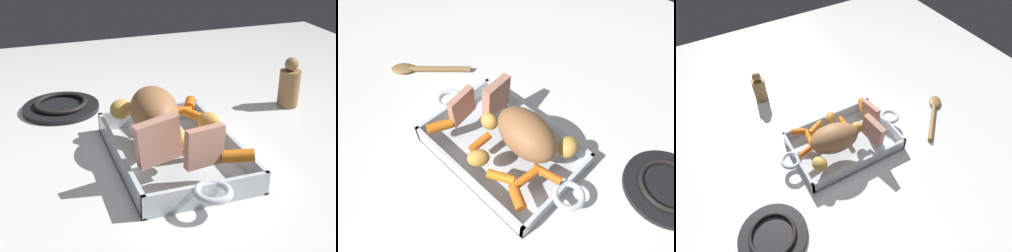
# 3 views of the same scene
# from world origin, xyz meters

# --- Properties ---
(ground_plane) EXTENTS (1.85, 1.85, 0.00)m
(ground_plane) POSITION_xyz_m (0.00, 0.00, 0.00)
(ground_plane) COLOR white
(roasting_dish) EXTENTS (0.45, 0.23, 0.05)m
(roasting_dish) POSITION_xyz_m (0.00, 0.00, 0.01)
(roasting_dish) COLOR silver
(roasting_dish) RESTS_ON ground_plane
(pork_roast) EXTENTS (0.17, 0.11, 0.09)m
(pork_roast) POSITION_xyz_m (-0.05, -0.03, 0.09)
(pork_roast) COLOR #A36D43
(pork_roast) RESTS_ON roasting_dish
(roast_slice_thick) EXTENTS (0.03, 0.08, 0.07)m
(roast_slice_thick) POSITION_xyz_m (0.11, 0.02, 0.08)
(roast_slice_thick) COLOR tan
(roast_slice_thick) RESTS_ON roasting_dish
(roast_slice_outer) EXTENTS (0.04, 0.09, 0.09)m
(roast_slice_outer) POSITION_xyz_m (0.08, -0.06, 0.09)
(roast_slice_outer) COLOR tan
(roast_slice_outer) RESTS_ON roasting_dish
(baby_carrot_northwest) EXTENTS (0.06, 0.04, 0.02)m
(baby_carrot_northwest) POSITION_xyz_m (-0.07, 0.07, 0.06)
(baby_carrot_northwest) COLOR orange
(baby_carrot_northwest) RESTS_ON roasting_dish
(baby_carrot_long) EXTENTS (0.05, 0.04, 0.02)m
(baby_carrot_long) POSITION_xyz_m (-0.13, 0.08, 0.06)
(baby_carrot_long) COLOR orange
(baby_carrot_long) RESTS_ON roasting_dish
(baby_carrot_short) EXTENTS (0.04, 0.06, 0.03)m
(baby_carrot_short) POSITION_xyz_m (0.12, 0.08, 0.06)
(baby_carrot_short) COLOR orange
(baby_carrot_short) RESTS_ON roasting_dish
(baby_carrot_southeast) EXTENTS (0.03, 0.07, 0.02)m
(baby_carrot_southeast) POSITION_xyz_m (-0.11, 0.04, 0.06)
(baby_carrot_southeast) COLOR orange
(baby_carrot_southeast) RESTS_ON roasting_dish
(baby_carrot_center_right) EXTENTS (0.02, 0.06, 0.02)m
(baby_carrot_center_right) POSITION_xyz_m (0.03, 0.04, 0.06)
(baby_carrot_center_right) COLOR orange
(baby_carrot_center_right) RESTS_ON roasting_dish
(baby_carrot_southwest) EXTENTS (0.07, 0.03, 0.02)m
(baby_carrot_southwest) POSITION_xyz_m (-0.13, 0.00, 0.06)
(baby_carrot_southwest) COLOR orange
(baby_carrot_southwest) RESTS_ON roasting_dish
(potato_golden_small) EXTENTS (0.05, 0.04, 0.04)m
(potato_golden_small) POSITION_xyz_m (0.05, -0.01, 0.07)
(potato_golden_small) COLOR gold
(potato_golden_small) RESTS_ON roasting_dish
(potato_near_roast) EXTENTS (0.06, 0.06, 0.04)m
(potato_near_roast) POSITION_xyz_m (-0.12, -0.08, 0.07)
(potato_near_roast) COLOR gold
(potato_near_roast) RESTS_ON roasting_dish
(potato_corner) EXTENTS (0.06, 0.06, 0.04)m
(potato_corner) POSITION_xyz_m (-0.01, 0.08, 0.07)
(potato_corner) COLOR gold
(potato_corner) RESTS_ON roasting_dish
(stove_burner_rear) EXTENTS (0.19, 0.19, 0.02)m
(stove_burner_rear) POSITION_xyz_m (-0.32, -0.18, 0.01)
(stove_burner_rear) COLOR black
(stove_burner_rear) RESTS_ON ground_plane
(serving_spoon) EXTENTS (0.19, 0.19, 0.02)m
(serving_spoon) POSITION_xyz_m (0.37, -0.04, 0.01)
(serving_spoon) COLOR olive
(serving_spoon) RESTS_ON ground_plane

